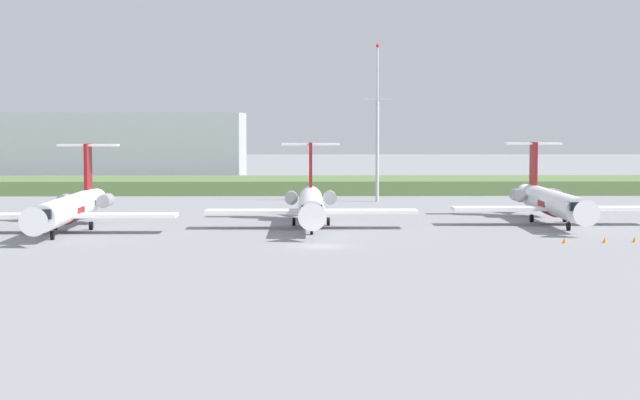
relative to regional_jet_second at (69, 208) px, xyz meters
The scene contains 10 objects.
ground_plane 30.85m from the regional_jet_second, 31.39° to the left, with size 500.00×500.00×0.00m, color gray.
grass_berm 69.90m from the regional_jet_second, 67.94° to the left, with size 320.00×20.00×2.22m, color #597542.
regional_jet_second is the anchor object (origin of this frame).
regional_jet_third 25.73m from the regional_jet_second, 10.54° to the left, with size 22.81×31.00×9.00m.
regional_jet_fourth 53.10m from the regional_jet_second, ahead, with size 22.81×31.00×9.00m.
antenna_mast 55.76m from the regional_jet_second, 50.82° to the left, with size 4.40×0.50×22.43m.
distant_hangar 92.23m from the regional_jet_second, 99.30° to the left, with size 56.10×24.98×13.00m, color #9EA3AD.
safety_cone_front_marker 50.64m from the regional_jet_second, 13.25° to the right, with size 0.44×0.44×0.55m, color orange.
safety_cone_mid_marker 54.39m from the regional_jet_second, 11.93° to the right, with size 0.44×0.44×0.55m, color orange.
safety_cone_rear_marker 57.22m from the regional_jet_second, 10.92° to the right, with size 0.44×0.44×0.55m, color orange.
Camera 1 is at (-1.67, -102.85, 11.62)m, focal length 62.91 mm.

